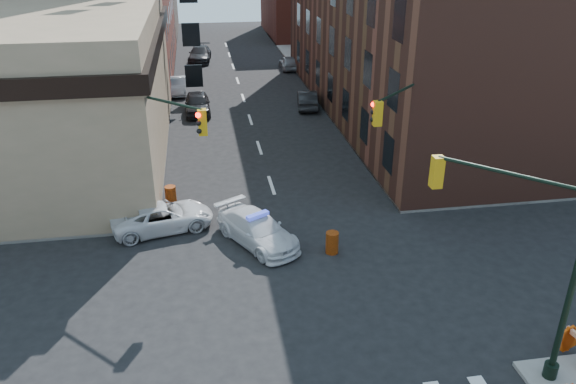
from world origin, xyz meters
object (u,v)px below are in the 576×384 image
object	(u,v)px
parked_car_wnear	(197,103)
parked_car_wfar	(177,86)
pedestrian_a	(71,214)
pedestrian_b	(9,218)
pickup	(163,217)
barrel_road	(332,243)
barrel_bank	(171,195)
barricade_nw_a	(151,200)
parked_car_enear	(307,99)
police_car	(257,229)

from	to	relation	value
parked_car_wnear	parked_car_wfar	world-z (taller)	parked_car_wnear
pedestrian_a	pedestrian_b	bearing A→B (deg)	178.40
pickup	barrel_road	bearing A→B (deg)	-127.76
barrel_bank	barricade_nw_a	bearing A→B (deg)	-155.44
parked_car_wnear	pedestrian_a	xyz separation A→B (m)	(-6.10, -18.28, 0.28)
pickup	parked_car_wfar	bearing A→B (deg)	-14.22
parked_car_wfar	barricade_nw_a	distance (m)	22.32
pedestrian_a	barrel_bank	xyz separation A→B (m)	(4.46, 2.46, -0.56)
barrel_road	barrel_bank	distance (m)	9.40
parked_car_wnear	parked_car_enear	size ratio (longest dim) A/B	1.11
parked_car_wfar	barricade_nw_a	xyz separation A→B (m)	(-1.00, -22.30, -0.14)
pedestrian_b	barrel_bank	distance (m)	7.63
pickup	parked_car_wfar	world-z (taller)	parked_car_wfar
parked_car_wnear	parked_car_wfar	xyz separation A→B (m)	(-1.64, 6.02, -0.11)
pickup	barrel_bank	distance (m)	2.68
barrel_road	parked_car_wfar	bearing A→B (deg)	104.49
parked_car_wfar	barrel_road	world-z (taller)	parked_car_wfar
parked_car_wfar	parked_car_wnear	bearing A→B (deg)	-75.53
barricade_nw_a	pedestrian_b	bearing A→B (deg)	-161.84
barrel_road	pedestrian_b	bearing A→B (deg)	166.05
parked_car_enear	pedestrian_a	distance (m)	23.58
barrel_bank	pickup	bearing A→B (deg)	-96.44
pickup	parked_car_enear	world-z (taller)	parked_car_enear
barrel_road	barricade_nw_a	size ratio (longest dim) A/B	0.94
parked_car_wnear	pedestrian_a	distance (m)	19.27
barricade_nw_a	parked_car_wfar	bearing A→B (deg)	87.72
police_car	parked_car_enear	bearing A→B (deg)	43.82
pedestrian_a	barricade_nw_a	bearing A→B (deg)	28.41
pickup	parked_car_wnear	size ratio (longest dim) A/B	1.03
parked_car_wnear	pedestrian_a	world-z (taller)	pedestrian_a
pedestrian_a	parked_car_wnear	bearing A→B (deg)	69.93
parked_car_wnear	parked_car_wfar	distance (m)	6.24
parked_car_wfar	pedestrian_a	world-z (taller)	pedestrian_a
parked_car_enear	barricade_nw_a	distance (m)	19.90
parked_car_wnear	parked_car_wfar	bearing A→B (deg)	104.87
pedestrian_a	barrel_bank	world-z (taller)	pedestrian_a
parked_car_wfar	barrel_road	size ratio (longest dim) A/B	4.14
pickup	barrel_road	size ratio (longest dim) A/B	4.74
parked_car_enear	pedestrian_a	world-z (taller)	pedestrian_a
parked_car_wnear	barricade_nw_a	bearing A→B (deg)	-99.59
police_car	parked_car_wfar	bearing A→B (deg)	69.47
police_car	barrel_road	xyz separation A→B (m)	(3.18, -1.39, -0.19)
police_car	barrel_road	world-z (taller)	police_car
parked_car_wnear	barricade_nw_a	size ratio (longest dim) A/B	4.34
parked_car_wnear	parked_car_enear	bearing A→B (deg)	0.20
parked_car_enear	pedestrian_a	size ratio (longest dim) A/B	2.29
parked_car_wfar	pedestrian_a	distance (m)	24.71
parked_car_enear	barrel_bank	distance (m)	18.96
police_car	parked_car_wnear	distance (m)	20.61
pedestrian_b	barrel_bank	bearing A→B (deg)	10.94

